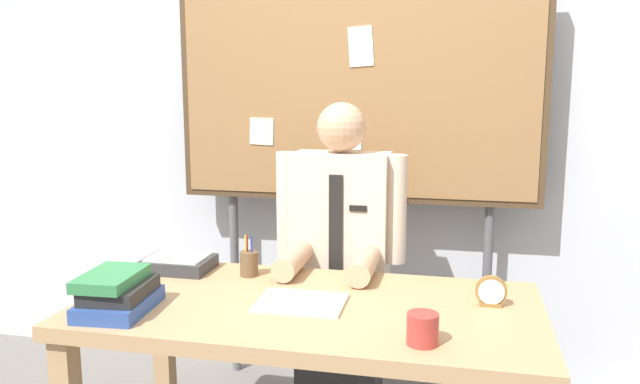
# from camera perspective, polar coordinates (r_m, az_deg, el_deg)

# --- Properties ---
(back_wall) EXTENTS (6.40, 0.08, 2.70)m
(back_wall) POSITION_cam_1_polar(r_m,az_deg,el_deg) (3.13, 3.88, 7.42)
(back_wall) COLOR silver
(back_wall) RESTS_ON ground_plane
(desk) EXTENTS (1.54, 0.78, 0.75)m
(desk) POSITION_cam_1_polar(r_m,az_deg,el_deg) (2.18, -1.02, -12.35)
(desk) COLOR tan
(desk) RESTS_ON ground_plane
(person) EXTENTS (0.55, 0.56, 1.41)m
(person) POSITION_cam_1_polar(r_m,az_deg,el_deg) (2.70, 1.85, -7.98)
(person) COLOR #2D2D33
(person) RESTS_ON ground_plane
(bulletin_board) EXTENTS (1.70, 0.09, 1.98)m
(bulletin_board) POSITION_cam_1_polar(r_m,az_deg,el_deg) (2.93, 3.27, 8.89)
(bulletin_board) COLOR #4C3823
(bulletin_board) RESTS_ON ground_plane
(book_stack) EXTENTS (0.22, 0.30, 0.13)m
(book_stack) POSITION_cam_1_polar(r_m,az_deg,el_deg) (2.15, -17.93, -8.75)
(book_stack) COLOR #2D4C99
(book_stack) RESTS_ON desk
(open_notebook) EXTENTS (0.29, 0.23, 0.01)m
(open_notebook) POSITION_cam_1_polar(r_m,az_deg,el_deg) (2.13, -1.73, -10.00)
(open_notebook) COLOR #F4EFCC
(open_notebook) RESTS_ON desk
(desk_clock) EXTENTS (0.10, 0.04, 0.10)m
(desk_clock) POSITION_cam_1_polar(r_m,az_deg,el_deg) (2.18, 15.29, -8.80)
(desk_clock) COLOR olive
(desk_clock) RESTS_ON desk
(coffee_mug) EXTENTS (0.09, 0.09, 0.09)m
(coffee_mug) POSITION_cam_1_polar(r_m,az_deg,el_deg) (1.84, 9.30, -12.17)
(coffee_mug) COLOR #B23833
(coffee_mug) RESTS_ON desk
(pen_holder) EXTENTS (0.07, 0.07, 0.16)m
(pen_holder) POSITION_cam_1_polar(r_m,az_deg,el_deg) (2.44, -6.47, -6.45)
(pen_holder) COLOR brown
(pen_holder) RESTS_ON desk
(paper_tray) EXTENTS (0.26, 0.20, 0.06)m
(paper_tray) POSITION_cam_1_polar(r_m,az_deg,el_deg) (2.56, -12.73, -6.33)
(paper_tray) COLOR #333338
(paper_tray) RESTS_ON desk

